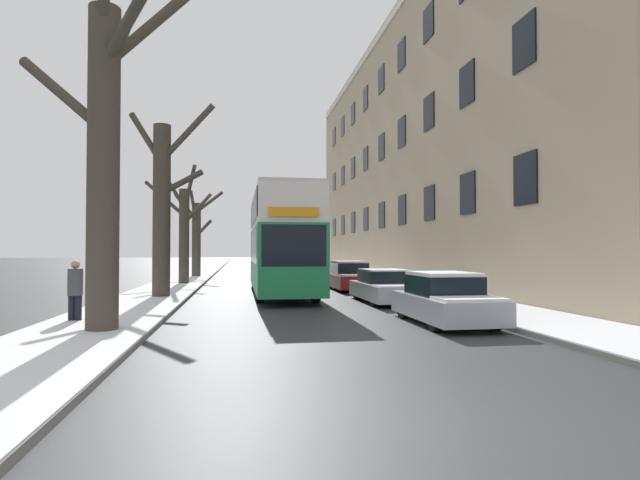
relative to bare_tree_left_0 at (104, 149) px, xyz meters
The scene contains 13 objects.
ground_plane 10.19m from the bare_tree_left_0, 53.02° to the right, with size 320.00×320.00×0.00m, color #303335.
sidewalk_left 45.88m from the bare_tree_left_0, 90.52° to the left, with size 3.06×130.00×0.16m.
sidewalk_right 47.29m from the bare_tree_left_0, 75.93° to the left, with size 3.06×130.00×0.16m.
terrace_facade_right 27.65m from the bare_tree_left_0, 50.18° to the left, with size 9.10×45.14×17.84m.
bare_tree_left_0 is the anchor object (origin of this frame).
bare_tree_left_1 8.94m from the bare_tree_left_0, 89.74° to the left, with size 3.62×2.67×8.08m.
bare_tree_left_2 17.55m from the bare_tree_left_0, 90.12° to the left, with size 3.82×4.21×6.80m.
bare_tree_left_3 25.98m from the bare_tree_left_0, 90.02° to the left, with size 3.64×2.29×6.52m.
double_decker_bus 11.70m from the bare_tree_left_0, 63.90° to the left, with size 2.57×11.15×4.61m.
parked_car_0 9.63m from the bare_tree_left_0, ahead, with size 1.83×4.07×1.43m.
parked_car_1 11.55m from the bare_tree_left_0, 35.87° to the left, with size 1.86×4.55×1.30m.
parked_car_2 15.96m from the bare_tree_left_0, 55.29° to the left, with size 1.87×4.41×1.50m.
pedestrian_left_sidewalk 4.09m from the bare_tree_left_0, 123.01° to the left, with size 0.39×0.39×1.77m.
Camera 1 is at (-2.32, -5.20, 2.01)m, focal length 28.00 mm.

